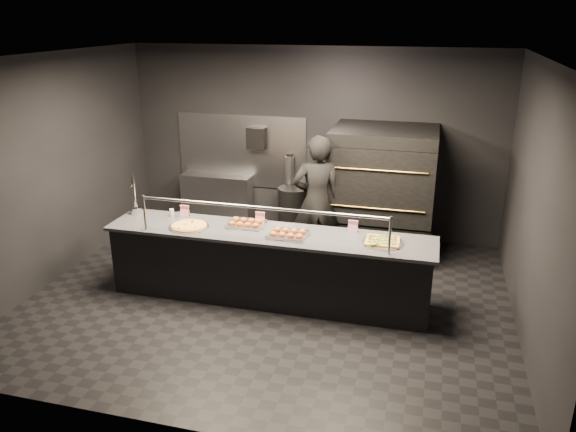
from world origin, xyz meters
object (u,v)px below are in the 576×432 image
object	(u,v)px
round_pizza	(189,226)
trash_bin	(293,212)
fire_extinguisher	(290,170)
slider_tray_a	(246,223)
slider_tray_b	(288,234)
service_counter	(269,266)
pizza_oven	(382,191)
worker	(317,201)
prep_shelf	(218,200)
square_pizza	(383,241)
towel_dispenser	(257,138)
beer_tap	(135,202)

from	to	relation	value
round_pizza	trash_bin	xyz separation A→B (m)	(0.77, 2.30, -0.53)
fire_extinguisher	slider_tray_a	world-z (taller)	fire_extinguisher
round_pizza	slider_tray_b	xyz separation A→B (m)	(1.28, 0.03, 0.01)
service_counter	pizza_oven	size ratio (longest dim) A/B	2.15
slider_tray_b	worker	xyz separation A→B (m)	(0.08, 1.29, 0.00)
service_counter	prep_shelf	size ratio (longest dim) A/B	3.42
slider_tray_b	pizza_oven	bearing A→B (deg)	64.72
square_pizza	prep_shelf	bearing A→B (deg)	142.44
slider_tray_a	worker	world-z (taller)	worker
slider_tray_b	prep_shelf	bearing A→B (deg)	128.12
service_counter	trash_bin	world-z (taller)	service_counter
service_counter	prep_shelf	distance (m)	2.82
worker	slider_tray_b	bearing A→B (deg)	66.73
prep_shelf	towel_dispenser	distance (m)	1.31
pizza_oven	slider_tray_a	distance (m)	2.33
prep_shelf	worker	distance (m)	2.30
trash_bin	fire_extinguisher	bearing A→B (deg)	119.19
service_counter	prep_shelf	xyz separation A→B (m)	(-1.60, 2.32, -0.01)
pizza_oven	square_pizza	size ratio (longest dim) A/B	3.82
service_counter	round_pizza	world-z (taller)	service_counter
slider_tray_a	worker	xyz separation A→B (m)	(0.69, 1.07, 0.00)
round_pizza	pizza_oven	bearing A→B (deg)	41.99
prep_shelf	fire_extinguisher	xyz separation A→B (m)	(1.25, 0.08, 0.61)
worker	slider_tray_a	bearing A→B (deg)	37.42
prep_shelf	trash_bin	world-z (taller)	prep_shelf
beer_tap	square_pizza	world-z (taller)	beer_tap
round_pizza	worker	distance (m)	1.90
pizza_oven	prep_shelf	bearing A→B (deg)	171.46
pizza_oven	square_pizza	world-z (taller)	pizza_oven
prep_shelf	slider_tray_b	world-z (taller)	slider_tray_b
fire_extinguisher	trash_bin	bearing A→B (deg)	-60.81
towel_dispenser	worker	world-z (taller)	worker
round_pizza	slider_tray_b	distance (m)	1.28
pizza_oven	slider_tray_b	world-z (taller)	pizza_oven
fire_extinguisher	round_pizza	size ratio (longest dim) A/B	0.98
worker	fire_extinguisher	bearing A→B (deg)	-78.87
prep_shelf	square_pizza	world-z (taller)	square_pizza
worker	prep_shelf	bearing A→B (deg)	-49.02
prep_shelf	round_pizza	distance (m)	2.53
beer_tap	trash_bin	bearing A→B (deg)	50.15
service_counter	pizza_oven	xyz separation A→B (m)	(1.20, 1.90, 0.50)
square_pizza	worker	distance (m)	1.60
fire_extinguisher	slider_tray_a	size ratio (longest dim) A/B	0.94
towel_dispenser	slider_tray_a	world-z (taller)	towel_dispenser
pizza_oven	beer_tap	bearing A→B (deg)	-151.36
service_counter	slider_tray_b	distance (m)	0.56
prep_shelf	trash_bin	xyz separation A→B (m)	(1.36, -0.12, -0.04)
slider_tray_a	slider_tray_b	world-z (taller)	same
round_pizza	square_pizza	bearing A→B (deg)	2.49
slider_tray_b	square_pizza	distance (m)	1.13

